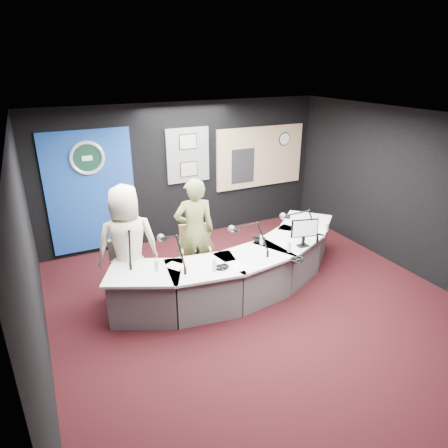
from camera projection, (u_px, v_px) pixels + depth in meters
name	position (u px, v px, depth m)	size (l,w,h in m)	color
ground	(258.00, 305.00, 6.22)	(6.00, 6.00, 0.00)	black
ceiling	(265.00, 121.00, 5.15)	(6.00, 6.00, 0.02)	silver
wall_back	(186.00, 172.00, 8.18)	(6.00, 0.02, 2.80)	black
wall_left	(31.00, 265.00, 4.47)	(0.02, 6.00, 2.80)	black
wall_right	(410.00, 193.00, 6.90)	(0.02, 6.00, 2.80)	black
broadcast_desk	(239.00, 269.00, 6.51)	(4.50, 1.90, 0.75)	silver
backdrop_panel	(91.00, 192.00, 7.44)	(1.60, 0.05, 2.30)	navy
agency_seal	(87.00, 158.00, 7.16)	(0.63, 0.63, 0.07)	silver
seal_center	(87.00, 158.00, 7.16)	(0.48, 0.48, 0.01)	black
pinboard	(188.00, 155.00, 8.04)	(0.90, 0.04, 1.10)	slate
framed_photo_upper	(188.00, 142.00, 7.91)	(0.34, 0.02, 0.27)	gray
framed_photo_lower	(189.00, 169.00, 8.12)	(0.34, 0.02, 0.27)	gray
booth_window_frame	(260.00, 157.00, 8.81)	(2.12, 0.06, 1.32)	tan
booth_glow	(260.00, 157.00, 8.80)	(2.00, 0.02, 1.20)	beige
equipment_rack	(243.00, 166.00, 8.66)	(0.55, 0.02, 0.75)	black
wall_clock	(285.00, 139.00, 8.89)	(0.28, 0.28, 0.01)	white
armchair_left	(131.00, 275.00, 6.20)	(0.49, 0.49, 0.88)	#A6704B
armchair_right	(195.00, 255.00, 6.74)	(0.54, 0.54, 0.96)	#A6704B
draped_jacket	(126.00, 258.00, 6.34)	(0.50, 0.10, 0.70)	gray
person_man	(128.00, 245.00, 6.01)	(0.92, 0.60, 1.89)	beige
person_woman	(195.00, 232.00, 6.57)	(0.66, 0.44, 1.82)	olive
computer_monitor	(304.00, 228.00, 6.31)	(0.44, 0.03, 0.30)	black
desk_phone	(260.00, 240.00, 6.60)	(0.18, 0.14, 0.04)	black
headphones_near	(297.00, 259.00, 5.97)	(0.23, 0.23, 0.04)	black
headphones_far	(221.00, 267.00, 5.76)	(0.21, 0.21, 0.04)	black
paper_stack	(175.00, 266.00, 5.81)	(0.19, 0.27, 0.00)	white
notepad	(236.00, 266.00, 5.81)	(0.23, 0.33, 0.00)	white
boom_mic_a	(132.00, 241.00, 5.89)	(0.34, 0.70, 0.60)	black
boom_mic_b	(172.00, 247.00, 5.71)	(0.26, 0.72, 0.60)	black
boom_mic_c	(250.00, 235.00, 6.11)	(0.48, 0.62, 0.60)	black
boom_mic_d	(300.00, 222.00, 6.60)	(0.47, 0.63, 0.60)	black
water_bottles	(254.00, 247.00, 6.20)	(3.15, 0.59, 0.18)	silver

